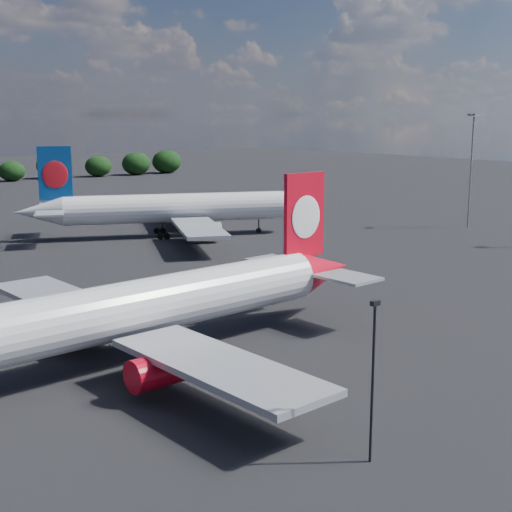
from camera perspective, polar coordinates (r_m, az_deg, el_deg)
qantas_airliner at (r=58.92m, az=-7.54°, el=-3.86°), size 43.57×41.44×14.22m
china_southern_airliner at (r=116.76m, az=-7.23°, el=3.75°), size 43.19×41.62×14.80m
apron_lamp_post at (r=40.95m, az=9.33°, el=-9.16°), size 0.55×0.30×9.56m
floodlight_mast_near at (r=130.36m, az=16.89°, el=7.88°), size 1.60×1.60×19.71m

